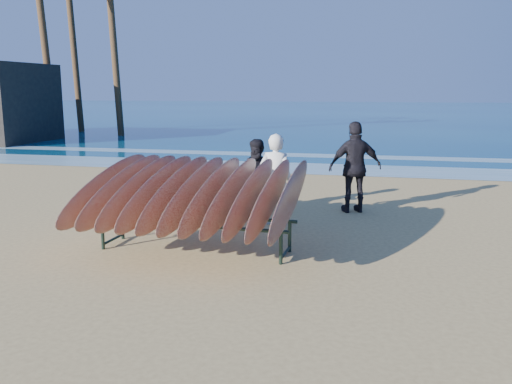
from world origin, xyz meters
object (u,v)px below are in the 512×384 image
Objects in this scene: surfboard_rack at (194,193)px; person_white at (276,180)px; person_dark_b at (355,167)px; person_dark_a at (259,176)px.

surfboard_rack is 1.88× the size of person_white.
person_white is 0.92× the size of person_dark_b.
surfboard_rack is 1.72× the size of person_dark_b.
person_dark_b is (1.97, 0.45, 0.18)m from person_dark_a.
person_dark_b reaches higher than surfboard_rack.
person_dark_b is at bearing 11.82° from person_dark_a.
person_dark_a is 0.81× the size of person_dark_b.
person_dark_a is 2.03m from person_dark_b.
surfboard_rack reaches higher than person_dark_a.
person_dark_b reaches higher than person_dark_a.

